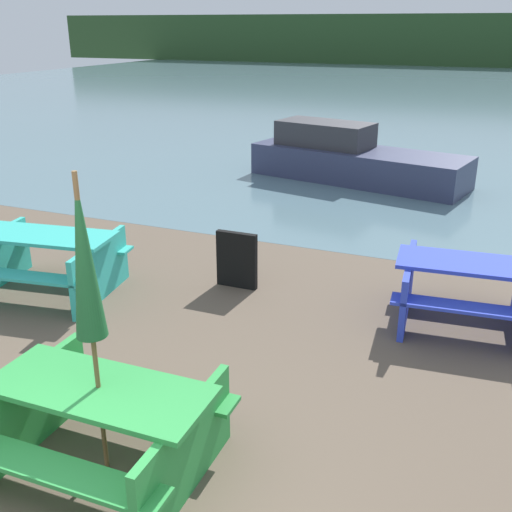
% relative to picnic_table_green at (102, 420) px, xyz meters
% --- Properties ---
extents(water, '(60.00, 50.00, 0.00)m').
position_rel_picnic_table_green_xyz_m(water, '(0.24, 30.26, -0.45)').
color(water, slate).
rests_on(water, ground_plane).
extents(far_treeline, '(80.00, 1.60, 4.00)m').
position_rel_picnic_table_green_xyz_m(far_treeline, '(0.24, 50.26, 1.56)').
color(far_treeline, '#284723').
rests_on(far_treeline, water).
extents(picnic_table_green, '(1.72, 1.40, 0.74)m').
position_rel_picnic_table_green_xyz_m(picnic_table_green, '(0.00, 0.00, 0.00)').
color(picnic_table_green, green).
rests_on(picnic_table_green, ground_plane).
extents(picnic_table_teal, '(1.96, 1.63, 0.79)m').
position_rel_picnic_table_green_xyz_m(picnic_table_teal, '(-2.64, 2.46, 0.03)').
color(picnic_table_teal, '#33B7A8').
rests_on(picnic_table_teal, ground_plane).
extents(picnic_table_blue, '(1.65, 1.51, 0.76)m').
position_rel_picnic_table_green_xyz_m(picnic_table_blue, '(2.34, 3.59, 0.01)').
color(picnic_table_blue, blue).
rests_on(picnic_table_blue, ground_plane).
extents(umbrella_darkgreen, '(0.22, 0.22, 2.35)m').
position_rel_picnic_table_green_xyz_m(umbrella_darkgreen, '(0.00, 0.00, 1.29)').
color(umbrella_darkgreen, brown).
rests_on(umbrella_darkgreen, ground_plane).
extents(boat, '(4.89, 2.41, 1.21)m').
position_rel_picnic_table_green_xyz_m(boat, '(-0.51, 9.78, 0.01)').
color(boat, '#333856').
rests_on(boat, water).
extents(signboard, '(0.55, 0.08, 0.75)m').
position_rel_picnic_table_green_xyz_m(signboard, '(-0.47, 3.54, -0.07)').
color(signboard, black).
rests_on(signboard, ground_plane).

